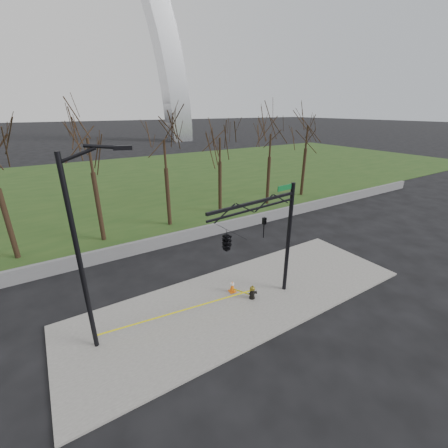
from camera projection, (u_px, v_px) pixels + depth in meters
ground at (245, 298)px, 15.35m from camera, size 500.00×500.00×0.00m
sidewalk at (245, 297)px, 15.33m from camera, size 18.00×6.00×0.10m
grass_strip at (112, 183)px, 38.92m from camera, size 120.00×40.00×0.06m
guardrail at (181, 237)px, 21.47m from camera, size 60.00×0.30×0.90m
tree_row at (132, 182)px, 22.29m from camera, size 41.98×4.00×8.09m
fire_hydrant at (252, 292)px, 15.04m from camera, size 0.47×0.30×0.75m
traffic_cone at (232, 286)px, 15.59m from camera, size 0.38×0.38×0.67m
street_light at (83, 245)px, 10.51m from camera, size 2.31×0.94×8.21m
traffic_signal_mast at (241, 236)px, 12.63m from camera, size 5.08×2.52×6.00m
caution_tape at (191, 308)px, 13.74m from camera, size 7.43×1.04×0.39m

